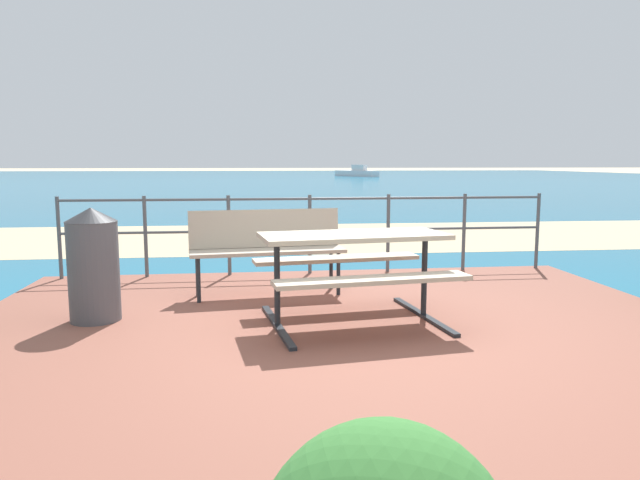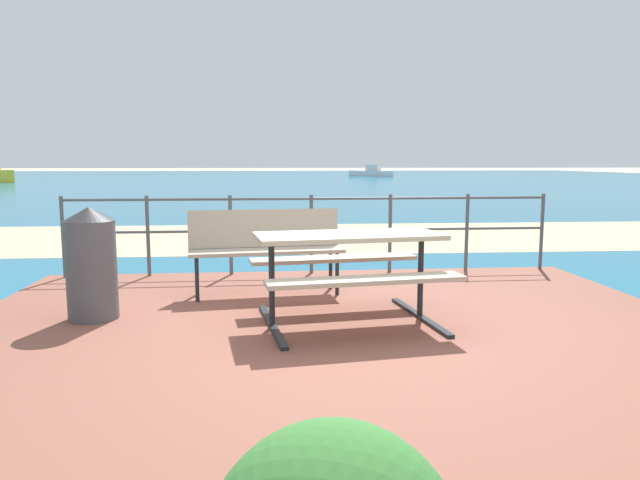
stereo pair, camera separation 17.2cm
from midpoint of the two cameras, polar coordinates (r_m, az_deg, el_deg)
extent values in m
plane|color=beige|center=(4.88, 2.41, -9.39)|extent=(240.00, 240.00, 0.00)
cube|color=brown|center=(4.88, 2.41, -9.05)|extent=(6.40, 5.20, 0.06)
cube|color=#196B8E|center=(44.65, -4.44, 5.85)|extent=(90.00, 90.00, 0.01)
cube|color=tan|center=(11.08, -1.94, 0.29)|extent=(54.05, 5.00, 0.01)
cube|color=#BCAD93|center=(4.92, 3.82, 0.40)|extent=(1.63, 0.86, 0.04)
cube|color=#BCAD93|center=(4.49, 5.66, -3.94)|extent=(1.58, 0.47, 0.04)
cube|color=#BCAD93|center=(5.45, 2.25, -1.85)|extent=(1.58, 0.47, 0.04)
cylinder|color=#1E2328|center=(4.84, -3.73, -4.24)|extent=(0.06, 0.06, 0.75)
cube|color=#1E2328|center=(4.93, -3.69, -8.34)|extent=(0.23, 1.27, 0.03)
cylinder|color=#1E2328|center=(5.21, 10.74, -3.50)|extent=(0.06, 0.06, 0.75)
cube|color=#1E2328|center=(5.29, 10.64, -7.33)|extent=(0.23, 1.27, 0.03)
cube|color=tan|center=(6.00, -4.41, -1.08)|extent=(1.61, 0.59, 0.04)
cube|color=tan|center=(6.15, -4.66, 1.17)|extent=(1.57, 0.25, 0.40)
cylinder|color=#1E2328|center=(5.84, -11.11, -3.74)|extent=(0.04, 0.04, 0.46)
cylinder|color=#1E2328|center=(6.14, -11.17, -3.19)|extent=(0.04, 0.04, 0.46)
cylinder|color=#1E2328|center=(6.03, 2.50, -3.24)|extent=(0.04, 0.04, 0.46)
cylinder|color=#1E2328|center=(6.32, 1.82, -2.74)|extent=(0.04, 0.04, 0.46)
cylinder|color=#4C5156|center=(7.50, -23.22, 0.27)|extent=(0.04, 0.04, 0.97)
cylinder|color=#4C5156|center=(7.26, -15.82, 0.37)|extent=(0.04, 0.04, 0.97)
cylinder|color=#4C5156|center=(7.14, -8.05, 0.47)|extent=(0.04, 0.04, 0.97)
cylinder|color=#4C5156|center=(7.16, -0.17, 0.57)|extent=(0.04, 0.04, 0.97)
cylinder|color=#4C5156|center=(7.31, 7.53, 0.65)|extent=(0.04, 0.04, 0.97)
cylinder|color=#4C5156|center=(7.59, 14.79, 0.72)|extent=(0.04, 0.04, 0.97)
cylinder|color=#4C5156|center=(7.98, 21.44, 0.77)|extent=(0.04, 0.04, 0.97)
cylinder|color=#4C5156|center=(7.12, -0.17, 4.06)|extent=(5.90, 0.03, 0.03)
cylinder|color=#4C5156|center=(7.16, -0.17, 0.96)|extent=(5.90, 0.03, 0.03)
cylinder|color=#4C4C51|center=(5.43, -20.59, -2.79)|extent=(0.43, 0.43, 0.87)
cone|color=#262628|center=(5.37, -20.84, 2.40)|extent=(0.44, 0.44, 0.12)
cube|color=silver|center=(55.90, 5.04, 6.50)|extent=(3.69, 4.69, 0.55)
cube|color=silver|center=(55.63, 5.32, 7.06)|extent=(1.35, 1.60, 0.55)
cone|color=silver|center=(57.88, 3.11, 6.56)|extent=(0.69, 0.69, 0.49)
camera|label=1|loc=(0.09, -89.24, 0.10)|focal=32.73mm
camera|label=2|loc=(0.09, 90.76, -0.10)|focal=32.73mm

